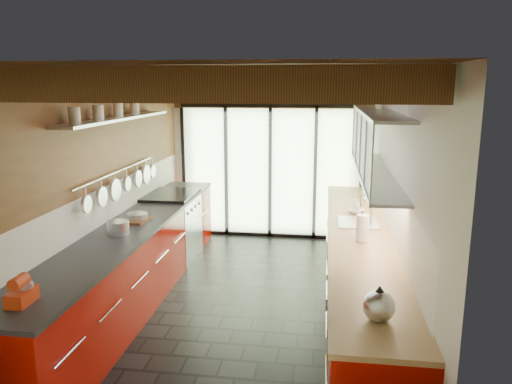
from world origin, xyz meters
TOP-DOWN VIEW (x-y plane):
  - ground at (0.00, 0.00)m, footprint 5.50×5.50m
  - room_shell at (0.00, 0.00)m, footprint 5.50×5.50m
  - ceiling_beams at (-0.00, 0.38)m, footprint 3.14×5.06m
  - glass_door at (0.00, 2.69)m, footprint 2.95×0.10m
  - left_counter at (-1.28, 0.00)m, footprint 0.68×5.00m
  - range_stove at (-1.28, 1.45)m, footprint 0.66×0.90m
  - right_counter at (1.27, 0.00)m, footprint 0.68×5.00m
  - sink_assembly at (1.29, 0.40)m, footprint 0.45×0.52m
  - upper_cabinets_right at (1.43, 0.30)m, footprint 0.34×3.00m
  - left_wall_fixtures at (-1.47, 0.29)m, footprint 0.28×2.60m
  - stand_mixer at (-1.27, -2.10)m, footprint 0.14×0.25m
  - pot_large at (-1.27, -0.39)m, footprint 0.23×0.23m
  - pot_small at (-1.27, 0.15)m, footprint 0.27×0.27m
  - cutting_board at (-1.27, 0.12)m, footprint 0.27×0.36m
  - kettle at (1.27, -2.01)m, footprint 0.25×0.29m
  - paper_towel at (1.27, -0.28)m, footprint 0.15×0.15m
  - soap_bottle at (1.27, 0.83)m, footprint 0.09×0.10m
  - bowl at (1.27, 0.84)m, footprint 0.22×0.22m

SIDE VIEW (x-z plane):
  - ground at x=0.00m, z-range 0.00..0.00m
  - right_counter at x=1.27m, z-range 0.00..0.92m
  - left_counter at x=-1.28m, z-range 0.00..0.92m
  - range_stove at x=-1.28m, z-range -0.01..0.96m
  - cutting_board at x=-1.27m, z-range 0.92..0.95m
  - bowl at x=1.27m, z-range 0.92..0.97m
  - sink_assembly at x=1.29m, z-range 0.75..1.17m
  - pot_small at x=-1.27m, z-range 0.92..1.01m
  - pot_large at x=-1.27m, z-range 0.92..1.06m
  - stand_mixer at x=-1.27m, z-range 0.90..1.12m
  - soap_bottle at x=1.27m, z-range 0.92..1.11m
  - kettle at x=1.27m, z-range 0.90..1.16m
  - paper_towel at x=1.27m, z-range 0.89..1.22m
  - room_shell at x=0.00m, z-range -1.10..4.40m
  - glass_door at x=0.00m, z-range 0.21..3.11m
  - left_wall_fixtures at x=-1.47m, z-range 1.31..2.26m
  - upper_cabinets_right at x=1.43m, z-range 0.35..3.35m
  - ceiling_beams at x=0.00m, z-range 0.01..4.91m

